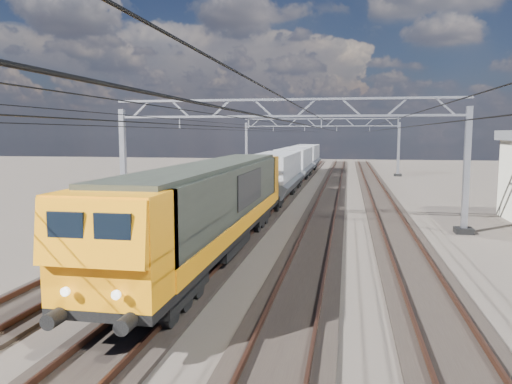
% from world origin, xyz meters
% --- Properties ---
extents(ground, '(160.00, 160.00, 0.00)m').
position_xyz_m(ground, '(0.00, 0.00, 0.00)').
color(ground, '#29231E').
rests_on(ground, ground).
extents(track_outer_west, '(2.60, 140.00, 0.30)m').
position_xyz_m(track_outer_west, '(-6.00, 0.00, 0.07)').
color(track_outer_west, black).
rests_on(track_outer_west, ground).
extents(track_loco, '(2.60, 140.00, 0.30)m').
position_xyz_m(track_loco, '(-2.00, 0.00, 0.07)').
color(track_loco, black).
rests_on(track_loco, ground).
extents(track_inner_east, '(2.60, 140.00, 0.30)m').
position_xyz_m(track_inner_east, '(2.00, 0.00, 0.07)').
color(track_inner_east, black).
rests_on(track_inner_east, ground).
extents(track_outer_east, '(2.60, 140.00, 0.30)m').
position_xyz_m(track_outer_east, '(6.00, 0.00, 0.07)').
color(track_outer_east, black).
rests_on(track_outer_east, ground).
extents(catenary_gantry_mid, '(19.90, 0.90, 7.11)m').
position_xyz_m(catenary_gantry_mid, '(0.00, 4.00, 3.91)').
color(catenary_gantry_mid, '#9598A3').
rests_on(catenary_gantry_mid, ground).
extents(catenary_gantry_far, '(19.90, 0.90, 7.11)m').
position_xyz_m(catenary_gantry_far, '(0.00, 40.00, 3.91)').
color(catenary_gantry_far, '#9598A3').
rests_on(catenary_gantry_far, ground).
extents(overhead_wires, '(12.03, 140.00, 0.53)m').
position_xyz_m(overhead_wires, '(0.00, 8.00, 5.75)').
color(overhead_wires, black).
rests_on(overhead_wires, ground).
extents(locomotive, '(2.76, 21.10, 3.62)m').
position_xyz_m(locomotive, '(-2.00, -3.40, 2.33)').
color(locomotive, black).
rests_on(locomotive, ground).
extents(hopper_wagon_lead, '(3.38, 13.00, 3.25)m').
position_xyz_m(hopper_wagon_lead, '(-2.00, 14.29, 2.23)').
color(hopper_wagon_lead, black).
rests_on(hopper_wagon_lead, ground).
extents(hopper_wagon_mid, '(3.38, 13.00, 3.25)m').
position_xyz_m(hopper_wagon_mid, '(-2.00, 28.49, 2.23)').
color(hopper_wagon_mid, black).
rests_on(hopper_wagon_mid, ground).
extents(hopper_wagon_third, '(3.38, 13.00, 3.25)m').
position_xyz_m(hopper_wagon_third, '(-2.00, 42.69, 2.23)').
color(hopper_wagon_third, black).
rests_on(hopper_wagon_third, ground).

